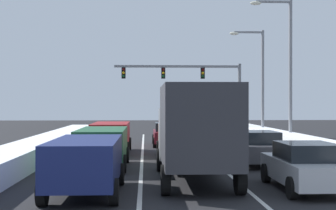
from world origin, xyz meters
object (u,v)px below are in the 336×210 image
Objects in this scene: suv_tan_center_lane_second at (179,138)px; traffic_light_gantry at (195,81)px; street_lamp_right_far at (258,74)px; sedan_charcoal_right_lane_second at (257,148)px; street_lamp_right_mid at (285,60)px; sedan_silver_right_lane_nearest at (306,166)px; sedan_white_right_lane_third at (229,138)px; box_truck_center_lane_nearest at (195,128)px; suv_red_left_lane_third at (111,135)px; sedan_maroon_center_lane_third at (168,134)px; suv_green_left_lane_second at (102,144)px; suv_navy_left_lane_nearest at (86,161)px; street_lamp_right_near at (333,47)px.

traffic_light_gantry is (2.62, 17.48, 3.72)m from suv_tan_center_lane_second.
street_lamp_right_far reaches higher than traffic_light_gantry.
street_lamp_right_mid reaches higher than sedan_charcoal_right_lane_second.
sedan_charcoal_right_lane_second is (-0.06, 6.62, 0.00)m from sedan_silver_right_lane_nearest.
sedan_white_right_lane_third is (-0.17, 13.38, 0.00)m from sedan_silver_right_lane_nearest.
sedan_white_right_lane_third is (-0.12, 6.76, 0.00)m from sedan_charcoal_right_lane_second.
box_truck_center_lane_nearest reaches higher than sedan_charcoal_right_lane_second.
sedan_charcoal_right_lane_second is at bearing -89.01° from sedan_white_right_lane_third.
box_truck_center_lane_nearest is at bearing -95.78° from traffic_light_gantry.
street_lamp_right_far reaches higher than box_truck_center_lane_nearest.
suv_red_left_lane_third is 14.86m from street_lamp_right_far.
sedan_white_right_lane_third and sedan_maroon_center_lane_third have the same top height.
street_lamp_right_far is at bearing 57.30° from suv_green_left_lane_second.
suv_navy_left_lane_nearest reaches higher than sedan_silver_right_lane_nearest.
street_lamp_right_far is (10.44, 16.26, 3.97)m from suv_green_left_lane_second.
sedan_silver_right_lane_nearest is at bearing 3.89° from suv_navy_left_lane_nearest.
traffic_light_gantry is at bearing 130.16° from street_lamp_right_far.
suv_green_left_lane_second is 22.52m from traffic_light_gantry.
suv_tan_center_lane_second is 0.59× the size of street_lamp_right_far.
sedan_charcoal_right_lane_second is 0.41× the size of traffic_light_gantry.
suv_navy_left_lane_nearest is 0.59× the size of street_lamp_right_far.
suv_green_left_lane_second is at bearing -173.32° from sedan_charcoal_right_lane_second.
sedan_white_right_lane_third is 0.92× the size of suv_green_left_lane_second.
sedan_maroon_center_lane_third is 0.48× the size of street_lamp_right_near.
suv_red_left_lane_third is at bearing 90.74° from suv_green_left_lane_second.
suv_navy_left_lane_nearest reaches higher than sedan_charcoal_right_lane_second.
suv_navy_left_lane_nearest is at bearing -176.11° from sedan_silver_right_lane_nearest.
suv_navy_left_lane_nearest is 12.83m from suv_red_left_lane_third.
street_lamp_right_near reaches higher than street_lamp_right_mid.
traffic_light_gantry is (6.24, 14.79, 3.72)m from suv_red_left_lane_third.
sedan_maroon_center_lane_third is 17.62m from suv_navy_left_lane_nearest.
box_truck_center_lane_nearest is at bearing -71.08° from suv_red_left_lane_third.
sedan_maroon_center_lane_third is (-0.22, 7.17, -0.25)m from suv_tan_center_lane_second.
sedan_silver_right_lane_nearest is 0.48× the size of street_lamp_right_near.
suv_green_left_lane_second is (-6.76, -7.56, 0.25)m from sedan_white_right_lane_third.
suv_red_left_lane_third is at bearing 160.81° from street_lamp_right_near.
suv_green_left_lane_second reaches higher than sedan_silver_right_lane_nearest.
suv_red_left_lane_third reaches higher than sedan_charcoal_right_lane_second.
street_lamp_right_near is 1.13× the size of street_lamp_right_far.
suv_red_left_lane_third is at bearing 119.57° from sedan_silver_right_lane_nearest.
sedan_maroon_center_lane_third is at bearing 167.92° from street_lamp_right_mid.
suv_tan_center_lane_second is at bearing -131.08° from sedan_white_right_lane_third.
suv_navy_left_lane_nearest is 14.91m from street_lamp_right_near.
sedan_maroon_center_lane_third is 0.92× the size of suv_green_left_lane_second.
sedan_maroon_center_lane_third is 0.92× the size of suv_red_left_lane_third.
street_lamp_right_near reaches higher than suv_green_left_lane_second.
suv_green_left_lane_second is (-6.87, -0.81, 0.25)m from sedan_charcoal_right_lane_second.
sedan_silver_right_lane_nearest is at bearing -103.54° from street_lamp_right_mid.
street_lamp_right_near is (7.54, -1.19, 4.52)m from suv_tan_center_lane_second.
street_lamp_right_far reaches higher than sedan_silver_right_lane_nearest.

